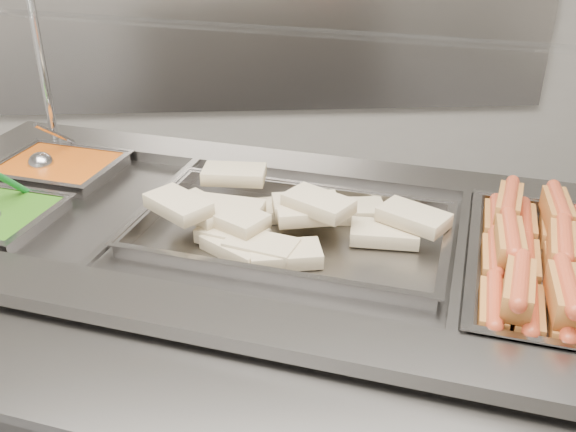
{
  "coord_description": "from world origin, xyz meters",
  "views": [
    {
      "loc": [
        -0.11,
        -0.96,
        1.76
      ],
      "look_at": [
        -0.03,
        0.42,
        1.01
      ],
      "focal_mm": 40.0,
      "sensor_mm": 36.0,
      "label": 1
    }
  ],
  "objects": [
    {
      "name": "pan_beans",
      "position": [
        -0.7,
        0.83,
        0.94
      ],
      "size": [
        0.4,
        0.36,
        0.11
      ],
      "color": "gray",
      "rests_on": "steam_counter"
    },
    {
      "name": "sneeze_guard",
      "position": [
        -0.0,
        0.67,
        1.39
      ],
      "size": [
        1.82,
        0.92,
        0.48
      ],
      "color": "silver",
      "rests_on": "steam_counter"
    },
    {
      "name": "pan_wraps",
      "position": [
        -0.02,
        0.42,
        0.96
      ],
      "size": [
        0.85,
        0.67,
        0.08
      ],
      "color": "gray",
      "rests_on": "steam_counter"
    },
    {
      "name": "pan_hotdogs",
      "position": [
        0.56,
        0.21,
        0.94
      ],
      "size": [
        0.56,
        0.7,
        0.11
      ],
      "color": "gray",
      "rests_on": "steam_counter"
    },
    {
      "name": "hotdogs_in_buns",
      "position": [
        0.55,
        0.2,
        1.0
      ],
      "size": [
        0.43,
        0.64,
        0.13
      ],
      "color": "#A55922",
      "rests_on": "pan_hotdogs"
    },
    {
      "name": "tortilla_wraps",
      "position": [
        -0.04,
        0.44,
        1.0
      ],
      "size": [
        0.75,
        0.42,
        0.11
      ],
      "color": "tan",
      "rests_on": "pan_wraps"
    },
    {
      "name": "tray_rail",
      "position": [
        -0.28,
        -0.09,
        0.93
      ],
      "size": [
        1.95,
        1.03,
        0.06
      ],
      "color": "gray",
      "rests_on": "steam_counter"
    },
    {
      "name": "steam_counter",
      "position": [
        -0.08,
        0.44,
        0.49
      ],
      "size": [
        2.25,
        1.56,
        0.99
      ],
      "color": "slate",
      "rests_on": "ground"
    },
    {
      "name": "ladle",
      "position": [
        -0.74,
        0.83,
        1.0
      ],
      "size": [
        0.1,
        0.2,
        0.17
      ],
      "color": "silver",
      "rests_on": "pan_beans"
    }
  ]
}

